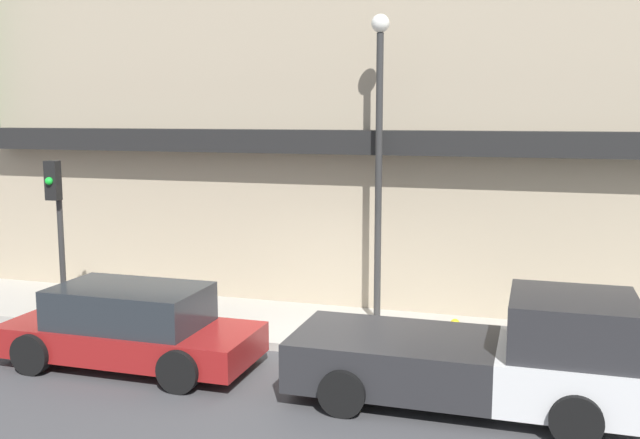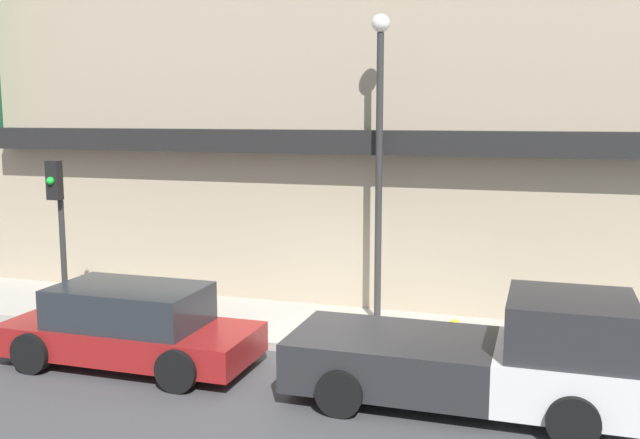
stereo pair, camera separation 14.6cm
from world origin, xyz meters
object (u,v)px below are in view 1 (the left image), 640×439
pickup_truck (487,356)px  parked_car (131,327)px  traffic_light (57,210)px  street_lamp (379,136)px  fire_hydrant (455,335)px

pickup_truck → parked_car: size_ratio=1.16×
traffic_light → street_lamp: bearing=14.9°
pickup_truck → street_lamp: 5.25m
pickup_truck → traffic_light: (-8.82, 1.70, 1.66)m
fire_hydrant → street_lamp: 4.16m
fire_hydrant → traffic_light: size_ratio=0.18×
fire_hydrant → street_lamp: size_ratio=0.10×
traffic_light → fire_hydrant: bearing=2.0°
parked_car → pickup_truck: bearing=-0.3°
parked_car → street_lamp: size_ratio=0.73×
parked_car → fire_hydrant: 5.78m
pickup_truck → fire_hydrant: bearing=110.5°
pickup_truck → fire_hydrant: 2.13m
parked_car → street_lamp: street_lamp is taller
fire_hydrant → traffic_light: 8.37m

